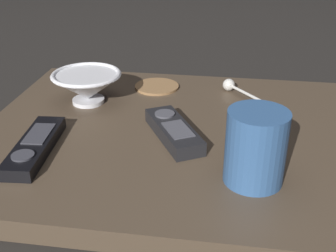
# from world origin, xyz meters

# --- Properties ---
(ground_plane) EXTENTS (6.00, 6.00, 0.00)m
(ground_plane) POSITION_xyz_m (0.00, 0.00, 0.00)
(ground_plane) COLOR black
(table) EXTENTS (0.65, 0.54, 0.03)m
(table) POSITION_xyz_m (0.00, 0.00, 0.02)
(table) COLOR #4C3D2D
(table) RESTS_ON ground
(cereal_bowl) EXTENTS (0.13, 0.13, 0.06)m
(cereal_bowl) POSITION_xyz_m (-0.17, 0.09, 0.07)
(cereal_bowl) COLOR silver
(cereal_bowl) RESTS_ON table
(coffee_mug) EXTENTS (0.08, 0.08, 0.10)m
(coffee_mug) POSITION_xyz_m (0.14, -0.13, 0.09)
(coffee_mug) COLOR #33598C
(coffee_mug) RESTS_ON table
(teaspoon) EXTENTS (0.09, 0.10, 0.03)m
(teaspoon) POSITION_xyz_m (0.10, 0.18, 0.05)
(teaspoon) COLOR silver
(teaspoon) RESTS_ON table
(tv_remote_near) EXTENTS (0.06, 0.17, 0.02)m
(tv_remote_near) POSITION_xyz_m (-0.20, -0.11, 0.04)
(tv_remote_near) COLOR black
(tv_remote_near) RESTS_ON table
(tv_remote_far) EXTENTS (0.12, 0.16, 0.03)m
(tv_remote_far) POSITION_xyz_m (0.01, -0.03, 0.05)
(tv_remote_far) COLOR black
(tv_remote_far) RESTS_ON table
(drink_coaster) EXTENTS (0.09, 0.09, 0.01)m
(drink_coaster) POSITION_xyz_m (-0.06, 0.19, 0.04)
(drink_coaster) COLOR olive
(drink_coaster) RESTS_ON table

